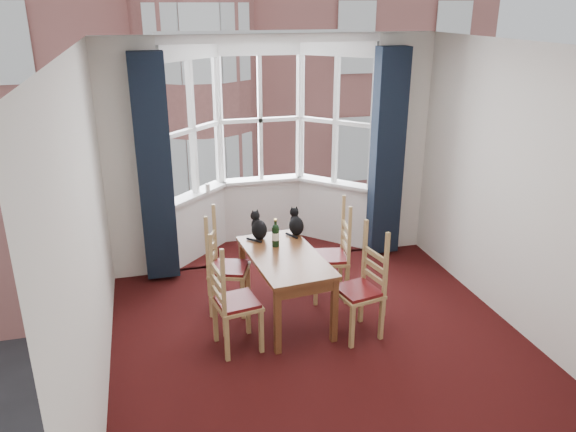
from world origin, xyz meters
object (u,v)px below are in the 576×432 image
object	(u,v)px
chair_left_far	(221,269)
cat_left	(259,228)
cat_right	(296,224)
wine_bottle	(276,234)
chair_right_near	(366,290)
chair_left_near	(228,305)
chair_right_far	(337,258)
dining_table	(285,264)
candle_tall	(208,188)

from	to	relation	value
chair_left_far	cat_left	distance (m)	0.60
cat_right	wine_bottle	size ratio (longest dim) A/B	1.02
chair_right_near	cat_left	size ratio (longest dim) A/B	2.85
chair_right_near	cat_left	distance (m)	1.35
chair_left_near	cat_right	xyz separation A→B (m)	(0.92, 0.94, 0.37)
chair_right_near	chair_right_far	world-z (taller)	same
chair_left_near	cat_left	size ratio (longest dim) A/B	2.85
chair_right_far	cat_right	xyz separation A→B (m)	(-0.42, 0.21, 0.37)
chair_right_far	cat_left	distance (m)	0.94
dining_table	chair_right_far	world-z (taller)	chair_right_far
cat_right	candle_tall	bearing A→B (deg)	122.39
cat_right	candle_tall	distance (m)	1.52
dining_table	chair_right_far	distance (m)	0.76
dining_table	chair_left_near	bearing A→B (deg)	-147.24
chair_left_near	cat_right	size ratio (longest dim) A/B	2.95
dining_table	chair_left_near	size ratio (longest dim) A/B	1.45
chair_left_near	chair_left_far	world-z (taller)	same
chair_right_far	cat_left	world-z (taller)	cat_left
chair_left_near	chair_right_far	world-z (taller)	same
chair_left_near	cat_right	bearing A→B (deg)	45.46
chair_left_far	cat_left	world-z (taller)	cat_left
cat_left	candle_tall	distance (m)	1.35
chair_left_far	cat_left	bearing A→B (deg)	18.04
chair_right_near	candle_tall	size ratio (longest dim) A/B	8.53
chair_left_near	wine_bottle	xyz separation A→B (m)	(0.62, 0.67, 0.38)
dining_table	cat_right	xyz separation A→B (m)	(0.26, 0.51, 0.22)
chair_left_near	cat_right	distance (m)	1.36
chair_left_far	candle_tall	distance (m)	1.51
dining_table	cat_right	world-z (taller)	cat_right
cat_left	cat_right	distance (m)	0.42
chair_left_near	chair_right_near	bearing A→B (deg)	-2.28
chair_left_near	dining_table	bearing A→B (deg)	32.76
wine_bottle	candle_tall	bearing A→B (deg)	108.43
chair_right_near	cat_left	xyz separation A→B (m)	(-0.86, 0.97, 0.37)
cat_left	wine_bottle	world-z (taller)	cat_left
dining_table	candle_tall	xyz separation A→B (m)	(-0.55, 1.79, 0.30)
chair_left_far	wine_bottle	size ratio (longest dim) A/B	3.02
chair_right_near	chair_right_far	xyz separation A→B (m)	(-0.02, 0.78, 0.00)
cat_left	candle_tall	xyz separation A→B (m)	(-0.39, 1.29, 0.08)
cat_left	chair_left_near	bearing A→B (deg)	-118.39
chair_right_near	candle_tall	world-z (taller)	candle_tall
dining_table	cat_left	xyz separation A→B (m)	(-0.17, 0.49, 0.22)
chair_right_near	cat_left	bearing A→B (deg)	131.57
chair_right_near	candle_tall	distance (m)	2.63
chair_right_near	chair_right_far	distance (m)	0.78
chair_left_near	chair_right_far	distance (m)	1.52
cat_right	chair_left_far	bearing A→B (deg)	-169.48
candle_tall	wine_bottle	bearing A→B (deg)	-71.57
chair_left_far	candle_tall	size ratio (longest dim) A/B	8.53
cat_left	chair_left_far	bearing A→B (deg)	-161.96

